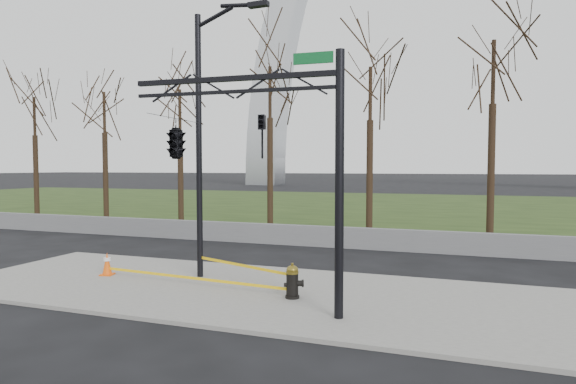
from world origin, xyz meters
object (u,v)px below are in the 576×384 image
(traffic_cone, at_px, (107,264))
(street_light, at_px, (205,126))
(fire_hydrant, at_px, (293,282))
(traffic_signal_mast, at_px, (205,138))

(traffic_cone, xyz_separation_m, street_light, (3.06, 0.77, 4.24))
(traffic_cone, distance_m, street_light, 5.28)
(fire_hydrant, relative_size, traffic_signal_mast, 0.15)
(fire_hydrant, relative_size, street_light, 0.11)
(traffic_cone, relative_size, traffic_signal_mast, 0.12)
(traffic_cone, relative_size, street_light, 0.09)
(fire_hydrant, height_order, traffic_signal_mast, traffic_signal_mast)
(street_light, bearing_deg, traffic_cone, -163.47)
(traffic_cone, distance_m, traffic_signal_mast, 6.15)
(fire_hydrant, xyz_separation_m, traffic_cone, (-6.28, 0.55, -0.06))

